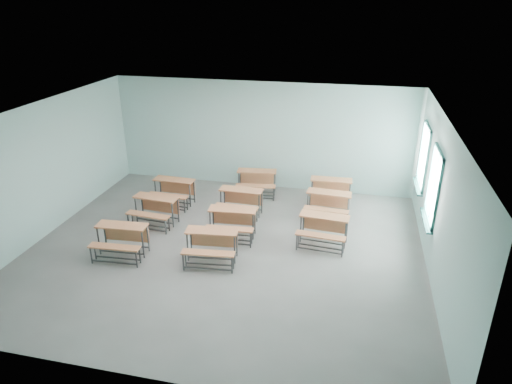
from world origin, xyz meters
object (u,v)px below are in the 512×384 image
at_px(desk_unit_r1c2, 323,226).
at_px(desk_unit_r3c2, 331,188).
at_px(desk_unit_r0c0, 121,236).
at_px(desk_unit_r3c1, 257,179).
at_px(desk_unit_r1c1, 232,219).
at_px(desk_unit_r2c1, 240,199).
at_px(desk_unit_r2c2, 328,202).
at_px(desk_unit_r0c1, 211,242).
at_px(desk_unit_r1c0, 155,207).
at_px(desk_unit_r2c0, 173,188).

distance_m(desk_unit_r1c2, desk_unit_r3c2, 2.34).
relative_size(desk_unit_r0c0, desk_unit_r3c1, 0.96).
xyz_separation_m(desk_unit_r1c1, desk_unit_r2c1, (-0.11, 1.21, 0.00)).
bearing_deg(desk_unit_r2c2, desk_unit_r0c1, -127.40).
height_order(desk_unit_r1c0, desk_unit_r3c2, same).
relative_size(desk_unit_r2c2, desk_unit_r3c1, 0.96).
distance_m(desk_unit_r0c1, desk_unit_r2c2, 3.56).
bearing_deg(desk_unit_r1c0, desk_unit_r1c1, -1.92).
bearing_deg(desk_unit_r2c0, desk_unit_r1c0, -86.94).
bearing_deg(desk_unit_r1c2, desk_unit_r2c0, 167.53).
bearing_deg(desk_unit_r2c2, desk_unit_r1c1, -141.27).
bearing_deg(desk_unit_r3c2, desk_unit_r1c2, -92.24).
xyz_separation_m(desk_unit_r0c0, desk_unit_r2c2, (4.39, 2.90, 0.00)).
height_order(desk_unit_r2c0, desk_unit_r3c2, same).
bearing_deg(desk_unit_r1c2, desk_unit_r1c1, -171.51).
bearing_deg(desk_unit_r2c1, desk_unit_r1c2, -23.80).
bearing_deg(desk_unit_r1c0, desk_unit_r0c1, -30.53).
height_order(desk_unit_r2c0, desk_unit_r2c1, same).
distance_m(desk_unit_r1c0, desk_unit_r1c2, 4.31).
bearing_deg(desk_unit_r0c0, desk_unit_r1c1, 28.02).
distance_m(desk_unit_r0c0, desk_unit_r2c1, 3.31).
relative_size(desk_unit_r0c0, desk_unit_r1c1, 0.99).
bearing_deg(desk_unit_r0c0, desk_unit_r1c0, 83.37).
relative_size(desk_unit_r2c0, desk_unit_r2c1, 1.02).
bearing_deg(desk_unit_r0c0, desk_unit_r2c1, 47.10).
bearing_deg(desk_unit_r1c2, desk_unit_r3c1, 135.48).
height_order(desk_unit_r1c0, desk_unit_r3c1, same).
xyz_separation_m(desk_unit_r0c0, desk_unit_r1c1, (2.20, 1.36, 0.00)).
bearing_deg(desk_unit_r2c2, desk_unit_r1c2, -86.40).
bearing_deg(desk_unit_r2c1, desk_unit_r0c1, -89.79).
bearing_deg(desk_unit_r3c1, desk_unit_r3c2, -12.92).
bearing_deg(desk_unit_r0c1, desk_unit_r2c0, 120.54).
distance_m(desk_unit_r0c0, desk_unit_r3c2, 5.83).
xyz_separation_m(desk_unit_r0c0, desk_unit_r2c0, (0.08, 2.85, 0.00)).
bearing_deg(desk_unit_r1c0, desk_unit_r3c2, 32.19).
bearing_deg(desk_unit_r3c1, desk_unit_r2c2, -35.26).
bearing_deg(desk_unit_r1c1, desk_unit_r1c2, -0.81).
bearing_deg(desk_unit_r1c0, desk_unit_r0c0, -88.09).
relative_size(desk_unit_r0c0, desk_unit_r1c2, 0.99).
height_order(desk_unit_r1c0, desk_unit_r1c2, same).
bearing_deg(desk_unit_r1c2, desk_unit_r0c0, -156.25).
relative_size(desk_unit_r1c0, desk_unit_r2c0, 1.02).
height_order(desk_unit_r0c1, desk_unit_r3c1, same).
height_order(desk_unit_r0c1, desk_unit_r1c1, same).
xyz_separation_m(desk_unit_r1c2, desk_unit_r3c1, (-2.18, 2.55, 0.00)).
bearing_deg(desk_unit_r2c2, desk_unit_r0c0, -142.96).
height_order(desk_unit_r2c0, desk_unit_r3c1, same).
bearing_deg(desk_unit_r1c1, desk_unit_r1c0, 168.81).
bearing_deg(desk_unit_r1c0, desk_unit_r2c1, 30.22).
bearing_deg(desk_unit_r1c1, desk_unit_r0c1, -101.82).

